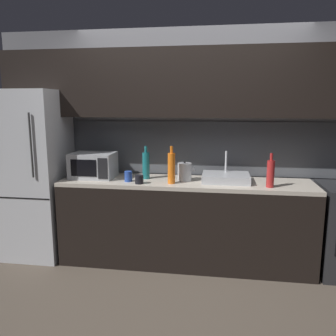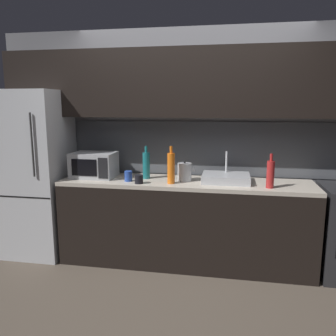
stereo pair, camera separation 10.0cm
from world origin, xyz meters
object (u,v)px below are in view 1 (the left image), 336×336
wine_bottle_red (271,173)px  mug_dark (139,179)px  mug_blue (128,176)px  wine_bottle_orange (171,168)px  microwave (93,165)px  kettle (185,172)px  wine_bottle_teal (146,165)px  refrigerator (35,174)px

wine_bottle_red → mug_dark: wine_bottle_red is taller
mug_blue → wine_bottle_orange: bearing=-2.6°
mug_dark → microwave: bearing=158.8°
kettle → wine_bottle_orange: (-0.12, -0.15, 0.07)m
microwave → wine_bottle_teal: (0.58, 0.03, 0.01)m
refrigerator → microwave: refrigerator is taller
wine_bottle_red → wine_bottle_orange: wine_bottle_orange is taller
wine_bottle_teal → kettle: bearing=-5.6°
kettle → wine_bottle_orange: bearing=-128.9°
microwave → wine_bottle_orange: bearing=-10.1°
mug_blue → mug_dark: size_ratio=1.22×
wine_bottle_orange → mug_blue: (-0.45, 0.02, -0.11)m
wine_bottle_orange → microwave: bearing=169.9°
kettle → wine_bottle_orange: size_ratio=0.56×
microwave → wine_bottle_red: bearing=-5.5°
microwave → mug_blue: (0.43, -0.14, -0.08)m
microwave → wine_bottle_teal: 0.58m
microwave → wine_bottle_red: size_ratio=1.40×
microwave → wine_bottle_red: wine_bottle_red is taller
wine_bottle_red → wine_bottle_orange: 0.96m
wine_bottle_teal → mug_blue: wine_bottle_teal is taller
microwave → wine_bottle_orange: wine_bottle_orange is taller
mug_dark → wine_bottle_red: bearing=1.8°
microwave → mug_blue: bearing=-17.6°
kettle → wine_bottle_orange: wine_bottle_orange is taller
refrigerator → mug_dark: refrigerator is taller
kettle → mug_blue: 0.59m
refrigerator → mug_blue: size_ratio=17.10×
refrigerator → mug_dark: (1.24, -0.20, 0.03)m
microwave → mug_blue: 0.46m
refrigerator → mug_blue: 1.11m
wine_bottle_orange → wine_bottle_teal: bearing=148.1°
refrigerator → mug_dark: size_ratio=20.78×
kettle → mug_dark: size_ratio=2.38×
kettle → mug_dark: 0.49m
wine_bottle_orange → mug_dark: wine_bottle_orange is taller
microwave → refrigerator: bearing=-178.4°
wine_bottle_red → kettle: bearing=168.8°
wine_bottle_teal → refrigerator: bearing=-177.8°
microwave → mug_dark: bearing=-21.2°
microwave → mug_blue: microwave is taller
refrigerator → microwave: 0.69m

